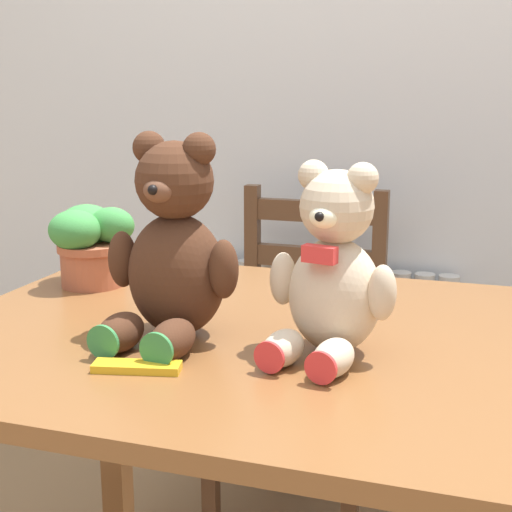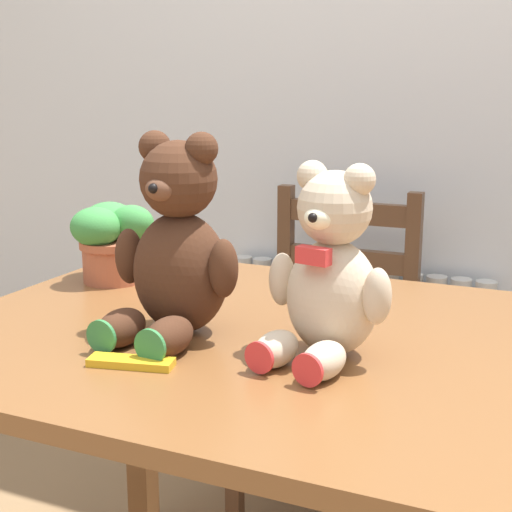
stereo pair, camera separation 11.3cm
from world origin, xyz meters
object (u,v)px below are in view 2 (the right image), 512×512
object	(u,v)px
teddy_bear_right	(330,275)
teddy_bear_left	(176,249)
chocolate_bar	(131,362)
wooden_chair_behind	(330,356)
potted_plant	(111,238)

from	to	relation	value
teddy_bear_right	teddy_bear_left	bearing A→B (deg)	12.03
teddy_bear_left	chocolate_bar	world-z (taller)	teddy_bear_left
wooden_chair_behind	teddy_bear_right	size ratio (longest dim) A/B	3.03
teddy_bear_left	teddy_bear_right	size ratio (longest dim) A/B	1.13
chocolate_bar	wooden_chair_behind	bearing A→B (deg)	89.28
wooden_chair_behind	chocolate_bar	bearing A→B (deg)	89.28
wooden_chair_behind	teddy_bear_right	xyz separation A→B (m)	(0.24, -0.79, 0.45)
wooden_chair_behind	potted_plant	size ratio (longest dim) A/B	5.03
wooden_chair_behind	teddy_bear_left	distance (m)	0.92
teddy_bear_left	potted_plant	bearing A→B (deg)	-35.17
wooden_chair_behind	teddy_bear_left	world-z (taller)	teddy_bear_left
teddy_bear_right	potted_plant	size ratio (longest dim) A/B	1.66
potted_plant	teddy_bear_right	bearing A→B (deg)	-23.17
potted_plant	chocolate_bar	bearing A→B (deg)	-52.24
chocolate_bar	teddy_bear_left	bearing A→B (deg)	93.66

